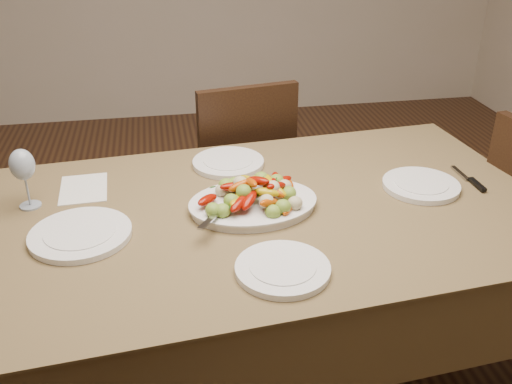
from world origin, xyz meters
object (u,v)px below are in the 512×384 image
object	(u,v)px
plate_right	(421,185)
plate_far	(228,163)
wine_glass	(25,177)
plate_left	(81,234)
chair_far	(235,175)
plate_near	(283,269)
dining_table	(256,306)
serving_platter	(253,205)

from	to	relation	value
plate_right	plate_far	bearing A→B (deg)	154.45
wine_glass	plate_left	bearing A→B (deg)	-51.26
chair_far	plate_near	world-z (taller)	chair_far
dining_table	plate_right	bearing A→B (deg)	4.87
plate_right	wine_glass	world-z (taller)	wine_glass
chair_far	wine_glass	distance (m)	1.08
plate_left	plate_right	bearing A→B (deg)	6.10
plate_left	wine_glass	size ratio (longest dim) A/B	1.41
dining_table	plate_far	world-z (taller)	plate_far
chair_far	serving_platter	world-z (taller)	chair_far
chair_far	wine_glass	bearing A→B (deg)	32.59
serving_platter	plate_near	xyz separation A→B (m)	(0.02, -0.34, -0.00)
dining_table	wine_glass	distance (m)	0.85
serving_platter	plate_near	distance (m)	0.34
plate_far	dining_table	bearing A→B (deg)	-83.12
serving_platter	plate_left	xyz separation A→B (m)	(-0.51, -0.08, -0.00)
dining_table	serving_platter	distance (m)	0.39
plate_right	chair_far	bearing A→B (deg)	123.56
plate_right	plate_near	world-z (taller)	same
dining_table	plate_far	xyz separation A→B (m)	(-0.04, 0.34, 0.39)
plate_near	dining_table	bearing A→B (deg)	91.76
plate_left	plate_far	world-z (taller)	same
plate_left	chair_far	bearing A→B (deg)	57.54
wine_glass	dining_table	bearing A→B (deg)	-11.87
dining_table	plate_near	xyz separation A→B (m)	(0.01, -0.33, 0.39)
chair_far	plate_near	distance (m)	1.19
chair_far	wine_glass	world-z (taller)	wine_glass
serving_platter	plate_far	size ratio (longest dim) A/B	1.51
dining_table	plate_left	bearing A→B (deg)	-172.56
chair_far	plate_left	bearing A→B (deg)	47.49
dining_table	plate_left	world-z (taller)	plate_left
serving_platter	plate_right	size ratio (longest dim) A/B	1.53
serving_platter	plate_left	world-z (taller)	serving_platter
dining_table	chair_far	world-z (taller)	chair_far
serving_platter	plate_far	xyz separation A→B (m)	(-0.03, 0.33, -0.00)
plate_far	wine_glass	distance (m)	0.68
plate_left	plate_right	size ratio (longest dim) A/B	1.14
plate_right	plate_far	size ratio (longest dim) A/B	0.99
plate_near	wine_glass	xyz separation A→B (m)	(-0.70, 0.48, 0.09)
serving_platter	plate_left	bearing A→B (deg)	-171.60
serving_platter	plate_near	bearing A→B (deg)	-87.00
chair_far	plate_right	world-z (taller)	chair_far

